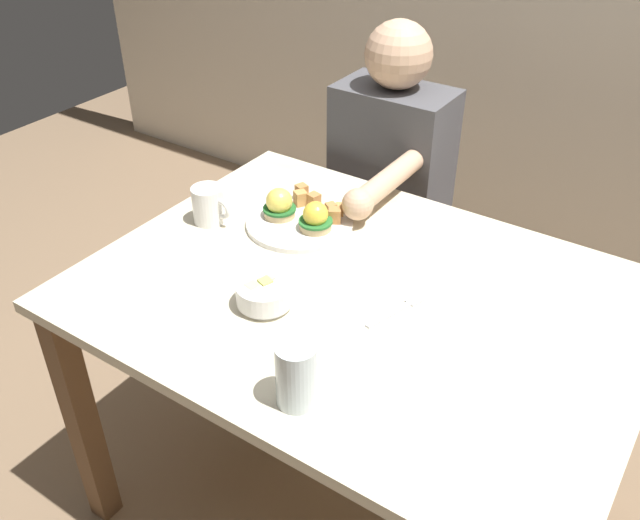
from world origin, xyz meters
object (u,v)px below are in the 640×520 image
(coffee_mug, at_px, (209,204))
(eggs_benedict_plate, at_px, (300,216))
(water_glass_near, at_px, (296,378))
(diner_person, at_px, (387,186))
(dining_table, at_px, (359,328))
(fork, at_px, (398,310))
(fruit_bowl, at_px, (264,294))

(coffee_mug, bearing_deg, eggs_benedict_plate, 29.62)
(water_glass_near, distance_m, diner_person, 1.02)
(dining_table, bearing_deg, coffee_mug, 175.35)
(diner_person, bearing_deg, eggs_benedict_plate, -90.44)
(eggs_benedict_plate, xyz_separation_m, diner_person, (0.00, 0.45, -0.11))
(coffee_mug, distance_m, fork, 0.57)
(coffee_mug, xyz_separation_m, fork, (0.57, -0.05, -0.05))
(dining_table, relative_size, coffee_mug, 10.79)
(eggs_benedict_plate, height_order, fruit_bowl, eggs_benedict_plate)
(fruit_bowl, xyz_separation_m, coffee_mug, (-0.33, 0.20, 0.02))
(coffee_mug, bearing_deg, fruit_bowl, -31.10)
(fork, height_order, water_glass_near, water_glass_near)
(coffee_mug, bearing_deg, diner_person, 70.25)
(eggs_benedict_plate, relative_size, fruit_bowl, 2.25)
(coffee_mug, height_order, water_glass_near, water_glass_near)
(dining_table, distance_m, eggs_benedict_plate, 0.34)
(dining_table, xyz_separation_m, fork, (0.10, -0.02, 0.11))
(fork, bearing_deg, coffee_mug, 174.55)
(eggs_benedict_plate, xyz_separation_m, water_glass_near, (0.34, -0.50, 0.03))
(fruit_bowl, height_order, water_glass_near, water_glass_near)
(fruit_bowl, xyz_separation_m, diner_person, (-0.12, 0.76, -0.12))
(dining_table, bearing_deg, fork, -9.13)
(coffee_mug, distance_m, water_glass_near, 0.66)
(fruit_bowl, bearing_deg, fork, 30.06)
(dining_table, distance_m, fork, 0.15)
(eggs_benedict_plate, distance_m, water_glass_near, 0.60)
(dining_table, bearing_deg, water_glass_near, -77.87)
(dining_table, distance_m, diner_person, 0.66)
(dining_table, bearing_deg, eggs_benedict_plate, 150.82)
(dining_table, height_order, coffee_mug, coffee_mug)
(eggs_benedict_plate, relative_size, fork, 1.76)
(fork, bearing_deg, eggs_benedict_plate, 155.77)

